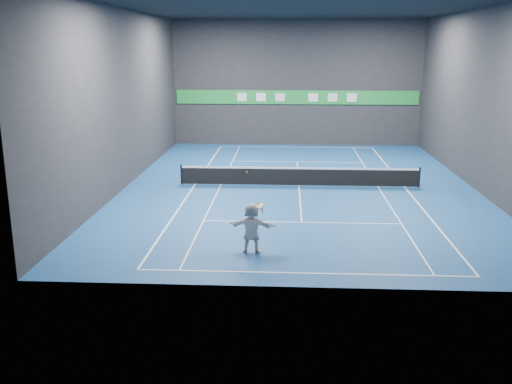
# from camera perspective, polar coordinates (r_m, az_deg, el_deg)

# --- Properties ---
(ground) EXTENTS (26.00, 26.00, 0.00)m
(ground) POSITION_cam_1_polar(r_m,az_deg,el_deg) (29.95, 4.31, 0.61)
(ground) COLOR navy
(ground) RESTS_ON ground
(ceiling) EXTENTS (26.00, 26.00, 0.00)m
(ceiling) POSITION_cam_1_polar(r_m,az_deg,el_deg) (29.17, 4.66, 18.06)
(ceiling) COLOR black
(ceiling) RESTS_ON ground
(wall_back) EXTENTS (18.00, 0.10, 9.00)m
(wall_back) POSITION_cam_1_polar(r_m,az_deg,el_deg) (42.18, 4.10, 10.79)
(wall_back) COLOR #272729
(wall_back) RESTS_ON ground
(wall_front) EXTENTS (18.00, 0.10, 9.00)m
(wall_front) POSITION_cam_1_polar(r_m,az_deg,el_deg) (16.32, 5.43, 5.15)
(wall_front) COLOR #272729
(wall_front) RESTS_ON ground
(wall_left) EXTENTS (0.10, 26.00, 9.00)m
(wall_left) POSITION_cam_1_polar(r_m,az_deg,el_deg) (30.38, -12.97, 9.10)
(wall_left) COLOR #272729
(wall_left) RESTS_ON ground
(wall_right) EXTENTS (0.10, 26.00, 9.00)m
(wall_right) POSITION_cam_1_polar(r_m,az_deg,el_deg) (30.77, 21.68, 8.52)
(wall_right) COLOR #272729
(wall_right) RESTS_ON ground
(baseline_near) EXTENTS (10.98, 0.08, 0.01)m
(baseline_near) POSITION_cam_1_polar(r_m,az_deg,el_deg) (18.62, 4.98, -8.08)
(baseline_near) COLOR white
(baseline_near) RESTS_ON ground
(baseline_far) EXTENTS (10.98, 0.08, 0.01)m
(baseline_far) POSITION_cam_1_polar(r_m,az_deg,el_deg) (41.60, 4.02, 4.50)
(baseline_far) COLOR white
(baseline_far) RESTS_ON ground
(sideline_doubles_left) EXTENTS (0.08, 23.78, 0.01)m
(sideline_doubles_left) POSITION_cam_1_polar(r_m,az_deg,el_deg) (30.33, -6.11, 0.75)
(sideline_doubles_left) COLOR white
(sideline_doubles_left) RESTS_ON ground
(sideline_doubles_right) EXTENTS (0.08, 23.78, 0.01)m
(sideline_doubles_right) POSITION_cam_1_polar(r_m,az_deg,el_deg) (30.57, 14.65, 0.47)
(sideline_doubles_right) COLOR white
(sideline_doubles_right) RESTS_ON ground
(sideline_singles_left) EXTENTS (0.06, 23.78, 0.01)m
(sideline_singles_left) POSITION_cam_1_polar(r_m,az_deg,el_deg) (30.15, -3.52, 0.72)
(sideline_singles_left) COLOR white
(sideline_singles_left) RESTS_ON ground
(sideline_singles_right) EXTENTS (0.06, 23.78, 0.01)m
(sideline_singles_right) POSITION_cam_1_polar(r_m,az_deg,el_deg) (30.32, 12.10, 0.51)
(sideline_singles_right) COLOR white
(sideline_singles_right) RESTS_ON ground
(service_line_near) EXTENTS (8.23, 0.06, 0.01)m
(service_line_near) POSITION_cam_1_polar(r_m,az_deg,el_deg) (23.79, 4.59, -3.03)
(service_line_near) COLOR white
(service_line_near) RESTS_ON ground
(service_line_far) EXTENTS (8.23, 0.06, 0.01)m
(service_line_far) POSITION_cam_1_polar(r_m,az_deg,el_deg) (36.20, 4.13, 3.02)
(service_line_far) COLOR white
(service_line_far) RESTS_ON ground
(center_service_line) EXTENTS (0.06, 12.80, 0.01)m
(center_service_line) POSITION_cam_1_polar(r_m,az_deg,el_deg) (29.95, 4.31, 0.62)
(center_service_line) COLOR white
(center_service_line) RESTS_ON ground
(player) EXTENTS (1.74, 0.73, 1.82)m
(player) POSITION_cam_1_polar(r_m,az_deg,el_deg) (20.06, -0.44, -3.60)
(player) COLOR silver
(player) RESTS_ON ground
(tennis_ball) EXTENTS (0.06, 0.06, 0.06)m
(tennis_ball) POSITION_cam_1_polar(r_m,az_deg,el_deg) (19.60, -0.93, 2.02)
(tennis_ball) COLOR #B7CE22
(tennis_ball) RESTS_ON player
(tennis_net) EXTENTS (12.50, 0.10, 1.07)m
(tennis_net) POSITION_cam_1_polar(r_m,az_deg,el_deg) (29.83, 4.33, 1.62)
(tennis_net) COLOR black
(tennis_net) RESTS_ON ground
(sponsor_banner) EXTENTS (17.64, 0.11, 1.00)m
(sponsor_banner) POSITION_cam_1_polar(r_m,az_deg,el_deg) (42.19, 4.08, 9.43)
(sponsor_banner) COLOR green
(sponsor_banner) RESTS_ON wall_back
(tennis_racket) EXTENTS (0.36, 0.32, 0.43)m
(tennis_racket) POSITION_cam_1_polar(r_m,az_deg,el_deg) (19.87, 0.45, -1.49)
(tennis_racket) COLOR red
(tennis_racket) RESTS_ON player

